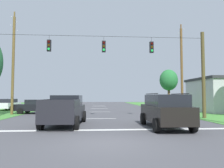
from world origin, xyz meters
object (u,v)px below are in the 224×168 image
object	(u,v)px
distant_car_oncoming	(163,104)
tree_roadside_left	(169,80)
suv_black	(165,110)
distant_car_far_parked	(37,106)
pickup_truck	(65,110)
overhead_signal_span	(100,70)
distant_car_crossing_white	(8,104)
utility_pole_near_left	(13,62)
utility_pole_mid_right	(182,69)

from	to	relation	value
distant_car_oncoming	tree_roadside_left	xyz separation A→B (m)	(2.50, 4.87, 3.67)
suv_black	distant_car_far_parked	world-z (taller)	suv_black
distant_car_oncoming	tree_roadside_left	bearing A→B (deg)	62.86
distant_car_oncoming	pickup_truck	bearing A→B (deg)	-127.70
distant_car_far_parked	tree_roadside_left	size ratio (longest dim) A/B	0.72
distant_car_far_parked	overhead_signal_span	bearing A→B (deg)	-41.22
distant_car_crossing_white	utility_pole_near_left	bearing A→B (deg)	-65.34
suv_black	distant_car_crossing_white	xyz separation A→B (m)	(-15.99, 16.97, -0.27)
suv_black	tree_roadside_left	world-z (taller)	tree_roadside_left
pickup_truck	suv_black	distance (m)	6.34
distant_car_crossing_white	utility_pole_near_left	distance (m)	9.00
overhead_signal_span	pickup_truck	size ratio (longest dim) A/B	3.31
pickup_truck	suv_black	bearing A→B (deg)	-14.85
distant_car_crossing_white	utility_pole_mid_right	distance (m)	22.83
overhead_signal_span	tree_roadside_left	bearing A→B (deg)	54.37
overhead_signal_span	suv_black	size ratio (longest dim) A/B	3.78
distant_car_oncoming	utility_pole_near_left	world-z (taller)	utility_pole_near_left
overhead_signal_span	suv_black	bearing A→B (deg)	-53.21
pickup_truck	distant_car_crossing_white	world-z (taller)	pickup_truck
pickup_truck	distant_car_far_parked	xyz separation A→B (m)	(-4.40, 9.36, -0.18)
distant_car_crossing_white	tree_roadside_left	distance (m)	24.15
overhead_signal_span	utility_pole_mid_right	bearing A→B (deg)	31.73
overhead_signal_span	distant_car_crossing_white	distance (m)	17.33
distant_car_crossing_white	distant_car_oncoming	distance (m)	21.06
distant_car_far_parked	tree_roadside_left	world-z (taller)	tree_roadside_left
utility_pole_near_left	tree_roadside_left	xyz separation A→B (m)	(20.32, 10.98, -0.98)
utility_pole_near_left	distant_car_crossing_white	bearing A→B (deg)	114.66
tree_roadside_left	utility_pole_mid_right	bearing A→B (deg)	-100.94
distant_car_crossing_white	distant_car_oncoming	xyz separation A→B (m)	(21.04, -0.89, 0.00)
suv_black	distant_car_crossing_white	distance (m)	23.32
distant_car_oncoming	suv_black	bearing A→B (deg)	-107.43
distant_car_crossing_white	utility_pole_mid_right	world-z (taller)	utility_pole_mid_right
distant_car_oncoming	utility_pole_mid_right	xyz separation A→B (m)	(0.56, -5.16, 4.22)
distant_car_oncoming	utility_pole_near_left	distance (m)	19.41
distant_car_far_parked	utility_pole_mid_right	size ratio (longest dim) A/B	0.44
distant_car_far_parked	utility_pole_mid_right	distance (m)	16.68
tree_roadside_left	pickup_truck	bearing A→B (deg)	-125.28
distant_car_crossing_white	utility_pole_near_left	xyz separation A→B (m)	(3.22, -7.01, 4.64)
suv_black	tree_roadside_left	distance (m)	22.53
pickup_truck	utility_pole_mid_right	size ratio (longest dim) A/B	0.54
utility_pole_mid_right	utility_pole_near_left	distance (m)	18.41
overhead_signal_span	suv_black	distance (m)	7.06
distant_car_oncoming	tree_roadside_left	size ratio (longest dim) A/B	0.71
pickup_truck	distant_car_oncoming	bearing A→B (deg)	52.30
distant_car_far_parked	utility_pole_near_left	bearing A→B (deg)	-155.69
distant_car_far_parked	distant_car_crossing_white	bearing A→B (deg)	132.36
suv_black	utility_pole_mid_right	distance (m)	12.90
pickup_truck	distant_car_crossing_white	size ratio (longest dim) A/B	1.27
pickup_truck	suv_black	world-z (taller)	suv_black
distant_car_far_parked	utility_pole_near_left	distance (m)	5.26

